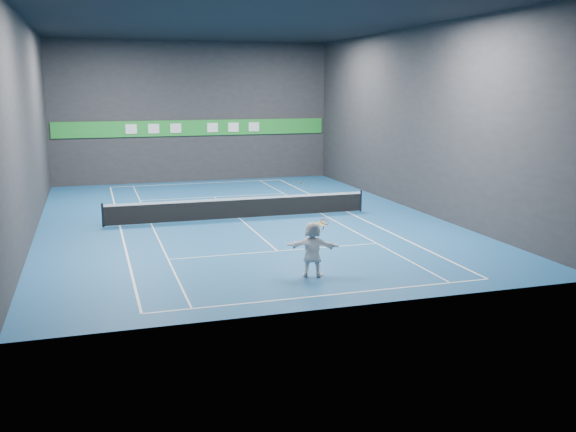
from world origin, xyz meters
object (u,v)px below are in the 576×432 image
object	(u,v)px
tennis_ball	(300,183)
tennis_racket	(324,224)
player	(312,249)
tennis_net	(239,207)

from	to	relation	value
tennis_ball	tennis_racket	distance (m)	1.58
player	tennis_net	size ratio (longest dim) A/B	0.15
player	tennis_ball	bearing A→B (deg)	8.16
player	tennis_racket	size ratio (longest dim) A/B	3.11
tennis_net	tennis_racket	distance (m)	9.93
tennis_net	tennis_ball	bearing A→B (deg)	-91.29
tennis_net	tennis_racket	bearing A→B (deg)	-86.74
tennis_ball	tennis_net	world-z (taller)	tennis_ball
player	tennis_racket	distance (m)	0.90
tennis_racket	tennis_ball	bearing A→B (deg)	175.58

